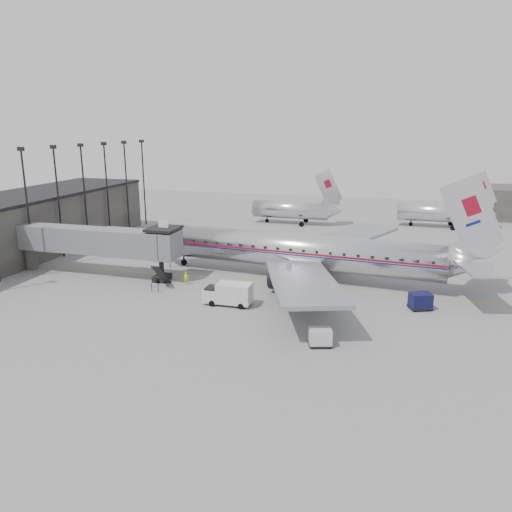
{
  "coord_description": "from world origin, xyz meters",
  "views": [
    {
      "loc": [
        16.74,
        -47.46,
        17.89
      ],
      "look_at": [
        1.58,
        5.92,
        3.2
      ],
      "focal_mm": 35.0,
      "sensor_mm": 36.0,
      "label": 1
    }
  ],
  "objects_px": {
    "baggage_cart_navy": "(420,301)",
    "baggage_cart_white": "(320,337)",
    "service_van": "(228,293)",
    "ramp_worker": "(186,278)",
    "airliner": "(306,252)"
  },
  "relations": [
    {
      "from": "airliner",
      "to": "service_van",
      "type": "height_order",
      "value": "airliner"
    },
    {
      "from": "baggage_cart_navy",
      "to": "ramp_worker",
      "type": "bearing_deg",
      "value": 155.02
    },
    {
      "from": "ramp_worker",
      "to": "service_van",
      "type": "bearing_deg",
      "value": -66.34
    },
    {
      "from": "baggage_cart_white",
      "to": "ramp_worker",
      "type": "bearing_deg",
      "value": 128.31
    },
    {
      "from": "service_van",
      "to": "baggage_cart_navy",
      "type": "distance_m",
      "value": 19.23
    },
    {
      "from": "airliner",
      "to": "ramp_worker",
      "type": "height_order",
      "value": "airliner"
    },
    {
      "from": "airliner",
      "to": "service_van",
      "type": "xyz_separation_m",
      "value": [
        -5.93,
        -10.92,
        -2.11
      ]
    },
    {
      "from": "airliner",
      "to": "baggage_cart_navy",
      "type": "relative_size",
      "value": 16.19
    },
    {
      "from": "baggage_cart_white",
      "to": "ramp_worker",
      "type": "height_order",
      "value": "ramp_worker"
    },
    {
      "from": "service_van",
      "to": "baggage_cart_navy",
      "type": "bearing_deg",
      "value": 11.84
    },
    {
      "from": "airliner",
      "to": "ramp_worker",
      "type": "distance_m",
      "value": 14.3
    },
    {
      "from": "service_van",
      "to": "ramp_worker",
      "type": "relative_size",
      "value": 3.2
    },
    {
      "from": "baggage_cart_navy",
      "to": "baggage_cart_white",
      "type": "relative_size",
      "value": 1.15
    },
    {
      "from": "airliner",
      "to": "service_van",
      "type": "relative_size",
      "value": 8.5
    },
    {
      "from": "service_van",
      "to": "baggage_cart_navy",
      "type": "xyz_separation_m",
      "value": [
        18.81,
        4.0,
        -0.33
      ]
    }
  ]
}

